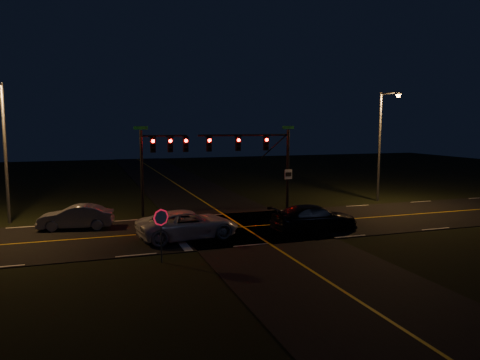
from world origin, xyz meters
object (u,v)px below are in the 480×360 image
object	(u,v)px
stop_sign	(161,224)
sedan_silver	(76,218)
pickup_white	(188,225)
suv_dark	(314,219)
signal_mast_nw	(158,155)
signal_mast_ne	(259,152)
streetlight_nw	(4,141)
streetlight_ne	(382,137)

from	to	relation	value
stop_sign	sedan_silver	size ratio (longest dim) A/B	0.55
stop_sign	pickup_white	size ratio (longest dim) A/B	0.43
suv_dark	signal_mast_nw	bearing A→B (deg)	42.50
signal_mast_ne	signal_mast_nw	bearing A→B (deg)	179.99
stop_sign	signal_mast_nw	bearing A→B (deg)	81.89
stop_sign	suv_dark	distance (m)	10.34
signal_mast_ne	streetlight_nw	bearing A→B (deg)	179.51
signal_mast_ne	pickup_white	size ratio (longest dim) A/B	1.25
streetlight_ne	signal_mast_nw	world-z (taller)	streetlight_ne
sedan_silver	suv_dark	bearing A→B (deg)	78.69
streetlight_ne	stop_sign	size ratio (longest dim) A/B	3.53
streetlight_ne	sedan_silver	distance (m)	24.46
streetlight_nw	signal_mast_ne	size ratio (longest dim) A/B	1.20
signal_mast_ne	suv_dark	bearing A→B (deg)	-85.97
streetlight_ne	signal_mast_ne	bearing A→B (deg)	-179.23
signal_mast_ne	signal_mast_nw	xyz separation A→B (m)	(-7.52, 0.00, -0.10)
stop_sign	suv_dark	xyz separation A→B (m)	(9.69, 3.43, -1.05)
signal_mast_ne	sedan_silver	world-z (taller)	signal_mast_ne
sedan_silver	signal_mast_ne	bearing A→B (deg)	111.45
pickup_white	suv_dark	world-z (taller)	pickup_white
signal_mast_nw	suv_dark	size ratio (longest dim) A/B	1.14
streetlight_ne	pickup_white	size ratio (longest dim) A/B	1.51
pickup_white	sedan_silver	size ratio (longest dim) A/B	1.29
signal_mast_nw	stop_sign	size ratio (longest dim) A/B	2.45
suv_dark	sedan_silver	size ratio (longest dim) A/B	1.19
streetlight_nw	suv_dark	distance (m)	19.96
streetlight_nw	signal_mast_ne	world-z (taller)	streetlight_nw
stop_sign	sedan_silver	xyz separation A→B (m)	(-3.85, 8.58, -1.11)
signal_mast_nw	pickup_white	world-z (taller)	signal_mast_nw
stop_sign	pickup_white	xyz separation A→B (m)	(2.14, 4.07, -1.04)
pickup_white	suv_dark	distance (m)	7.58
signal_mast_ne	sedan_silver	bearing A→B (deg)	-168.08
signal_mast_nw	suv_dark	xyz separation A→B (m)	(8.08, -7.90, -3.47)
signal_mast_ne	suv_dark	distance (m)	8.68
stop_sign	signal_mast_ne	bearing A→B (deg)	51.10
streetlight_nw	stop_sign	size ratio (longest dim) A/B	3.53
pickup_white	suv_dark	size ratio (longest dim) A/B	1.08
signal_mast_ne	sedan_silver	size ratio (longest dim) A/B	1.62
streetlight_nw	signal_mast_ne	xyz separation A→B (m)	(17.14, -0.15, -0.99)
suv_dark	streetlight_ne	bearing A→B (deg)	-55.17
streetlight_ne	streetlight_nw	bearing A→B (deg)	180.00
suv_dark	streetlight_nw	bearing A→B (deg)	62.41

